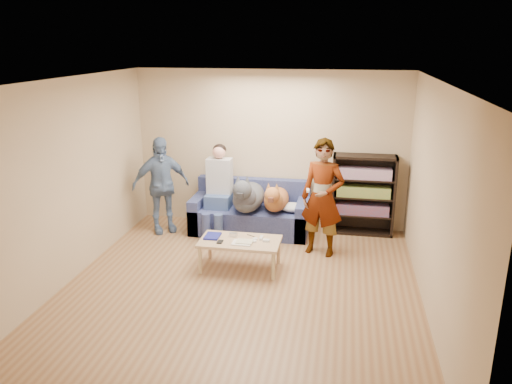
% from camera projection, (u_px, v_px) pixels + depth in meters
% --- Properties ---
extents(ground, '(5.00, 5.00, 0.00)m').
position_uv_depth(ground, '(239.00, 291.00, 6.30)').
color(ground, '#8D5F3C').
rests_on(ground, ground).
extents(ceiling, '(5.00, 5.00, 0.00)m').
position_uv_depth(ceiling, '(237.00, 81.00, 5.54)').
color(ceiling, white).
rests_on(ceiling, ground).
extents(wall_back, '(4.50, 0.00, 4.50)m').
position_uv_depth(wall_back, '(270.00, 149.00, 8.27)').
color(wall_back, tan).
rests_on(wall_back, ground).
extents(wall_front, '(4.50, 0.00, 4.50)m').
position_uv_depth(wall_front, '(164.00, 294.00, 3.57)').
color(wall_front, tan).
rests_on(wall_front, ground).
extents(wall_left, '(0.00, 5.00, 5.00)m').
position_uv_depth(wall_left, '(64.00, 184.00, 6.31)').
color(wall_left, tan).
rests_on(wall_left, ground).
extents(wall_right, '(0.00, 5.00, 5.00)m').
position_uv_depth(wall_right, '(436.00, 204.00, 5.54)').
color(wall_right, tan).
rests_on(wall_right, ground).
extents(blanket, '(0.38, 0.32, 0.13)m').
position_uv_depth(blanket, '(292.00, 207.00, 7.92)').
color(blanket, silver).
rests_on(blanket, sofa).
extents(person_standing_right, '(0.71, 0.55, 1.72)m').
position_uv_depth(person_standing_right, '(323.00, 198.00, 7.19)').
color(person_standing_right, gray).
rests_on(person_standing_right, ground).
extents(person_standing_left, '(0.98, 0.85, 1.58)m').
position_uv_depth(person_standing_left, '(161.00, 185.00, 8.06)').
color(person_standing_left, '#6A8AA9').
rests_on(person_standing_left, ground).
extents(held_controller, '(0.05, 0.12, 0.03)m').
position_uv_depth(held_controller, '(308.00, 190.00, 6.98)').
color(held_controller, white).
rests_on(held_controller, person_standing_right).
extents(notebook_blue, '(0.20, 0.26, 0.03)m').
position_uv_depth(notebook_blue, '(213.00, 236.00, 6.92)').
color(notebook_blue, navy).
rests_on(notebook_blue, coffee_table).
extents(papers, '(0.26, 0.20, 0.02)m').
position_uv_depth(papers, '(242.00, 243.00, 6.70)').
color(papers, silver).
rests_on(papers, coffee_table).
extents(magazine, '(0.22, 0.17, 0.01)m').
position_uv_depth(magazine, '(244.00, 241.00, 6.71)').
color(magazine, beige).
rests_on(magazine, coffee_table).
extents(camera_silver, '(0.11, 0.06, 0.05)m').
position_uv_depth(camera_silver, '(233.00, 235.00, 6.93)').
color(camera_silver, silver).
rests_on(camera_silver, coffee_table).
extents(controller_a, '(0.04, 0.13, 0.03)m').
position_uv_depth(controller_a, '(261.00, 238.00, 6.85)').
color(controller_a, silver).
rests_on(controller_a, coffee_table).
extents(controller_b, '(0.09, 0.06, 0.03)m').
position_uv_depth(controller_b, '(266.00, 240.00, 6.76)').
color(controller_b, silver).
rests_on(controller_b, coffee_table).
extents(headphone_cup_a, '(0.07, 0.07, 0.02)m').
position_uv_depth(headphone_cup_a, '(254.00, 241.00, 6.75)').
color(headphone_cup_a, white).
rests_on(headphone_cup_a, coffee_table).
extents(headphone_cup_b, '(0.07, 0.07, 0.02)m').
position_uv_depth(headphone_cup_b, '(255.00, 239.00, 6.83)').
color(headphone_cup_b, silver).
rests_on(headphone_cup_b, coffee_table).
extents(pen_orange, '(0.13, 0.06, 0.01)m').
position_uv_depth(pen_orange, '(236.00, 244.00, 6.66)').
color(pen_orange, '#BE4E1A').
rests_on(pen_orange, coffee_table).
extents(pen_black, '(0.13, 0.08, 0.01)m').
position_uv_depth(pen_black, '(251.00, 236.00, 6.96)').
color(pen_black, black).
rests_on(pen_black, coffee_table).
extents(wallet, '(0.07, 0.12, 0.02)m').
position_uv_depth(wallet, '(220.00, 242.00, 6.74)').
color(wallet, black).
rests_on(wallet, coffee_table).
extents(sofa, '(1.90, 0.85, 0.82)m').
position_uv_depth(sofa, '(251.00, 214.00, 8.23)').
color(sofa, '#515B93').
rests_on(sofa, ground).
extents(person_seated, '(0.40, 0.73, 1.47)m').
position_uv_depth(person_seated, '(218.00, 186.00, 8.06)').
color(person_seated, '#40568D').
rests_on(person_seated, sofa).
extents(dog_gray, '(0.48, 1.28, 0.70)m').
position_uv_depth(dog_gray, '(247.00, 196.00, 7.88)').
color(dog_gray, '#4B4F56').
rests_on(dog_gray, sofa).
extents(dog_tan, '(0.39, 1.15, 0.56)m').
position_uv_depth(dog_tan, '(276.00, 199.00, 7.90)').
color(dog_tan, '#AE5A35').
rests_on(dog_tan, sofa).
extents(coffee_table, '(1.10, 0.60, 0.42)m').
position_uv_depth(coffee_table, '(240.00, 243.00, 6.82)').
color(coffee_table, tan).
rests_on(coffee_table, ground).
extents(bookshelf, '(1.00, 0.34, 1.30)m').
position_uv_depth(bookshelf, '(363.00, 193.00, 8.03)').
color(bookshelf, black).
rests_on(bookshelf, ground).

